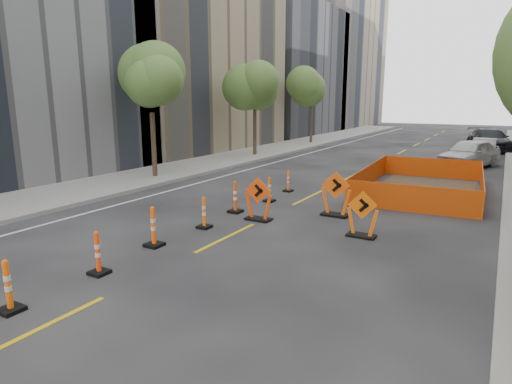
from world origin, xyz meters
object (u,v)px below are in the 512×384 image
Objects in this scene: parked_car_mid at (484,148)px; parked_car_near at (469,154)px; channelizer_2 at (8,286)px; parked_car_far at (490,140)px; channelizer_3 at (98,253)px; channelizer_8 at (288,181)px; channelizer_4 at (153,226)px; channelizer_5 at (204,212)px; chevron_sign_right at (362,214)px; chevron_sign_left at (258,199)px; channelizer_6 at (235,197)px; channelizer_7 at (269,189)px; chevron_sign_center at (336,194)px.

parked_car_near is at bearing -96.45° from parked_car_mid.
channelizer_2 is 0.18× the size of parked_car_far.
channelizer_3 reaches higher than channelizer_8.
channelizer_5 is at bearing 85.52° from channelizer_4.
chevron_sign_right is at bearing -75.25° from parked_car_near.
chevron_sign_left is (1.02, 1.62, 0.22)m from channelizer_5.
parked_car_mid is at bearing 71.53° from channelizer_6.
channelizer_5 is 0.73× the size of chevron_sign_right.
chevron_sign_left is (1.11, -4.55, 0.25)m from channelizer_8.
channelizer_3 is 0.91× the size of channelizer_4.
channelizer_4 is 1.14× the size of channelizer_7.
parked_car_near reaches higher than channelizer_6.
parked_car_mid is at bearing 73.53° from channelizer_5.
parked_car_far is (5.82, 26.46, 0.11)m from chevron_sign_left.
channelizer_4 is 0.20× the size of parked_car_far.
parked_car_far is at bearing 61.56° from chevron_sign_right.
chevron_sign_right is at bearing -29.59° from channelizer_7.
channelizer_7 is at bearing 102.14° from chevron_sign_left.
channelizer_4 reaches higher than channelizer_2.
parked_car_near reaches higher than channelizer_4.
parked_car_far reaches higher than channelizer_3.
channelizer_7 is 24.90m from parked_car_far.
channelizer_4 is 0.23× the size of parked_car_near.
chevron_sign_right is (4.60, -4.56, 0.21)m from channelizer_8.
chevron_sign_center reaches higher than chevron_sign_right.
channelizer_8 is at bearing 91.00° from channelizer_3.
chevron_sign_left is 1.06× the size of chevron_sign_right.
channelizer_4 is at bearing 96.73° from channelizer_3.
parked_car_near is (6.31, 15.46, 0.27)m from channelizer_6.
chevron_sign_left is (0.93, -2.50, 0.23)m from channelizer_7.
channelizer_2 is 2.06m from channelizer_3.
channelizer_2 is 12.35m from channelizer_8.
channelizer_3 is at bearing -107.53° from chevron_sign_left.
parked_car_far reaches higher than chevron_sign_center.
channelizer_3 is 22.46m from parked_car_near.
channelizer_3 is 2.07m from channelizer_4.
chevron_sign_left is 16.70m from parked_car_near.
channelizer_8 is 4.19m from chevron_sign_center.
channelizer_4 is at bearing -105.80° from parked_car_mid.
chevron_sign_left is 2.70m from chevron_sign_center.
channelizer_5 is at bearing -130.38° from chevron_sign_left.
chevron_sign_center reaches higher than chevron_sign_left.
channelizer_4 reaches higher than channelizer_3.
parked_car_mid is at bearing 70.36° from channelizer_7.
parked_car_mid is (6.85, 20.52, 0.10)m from channelizer_6.
channelizer_4 is 8.23m from channelizer_8.
chevron_sign_center is at bearing 33.36° from chevron_sign_left.
chevron_sign_left is (1.19, -0.44, 0.16)m from channelizer_6.
channelizer_6 is 1.19× the size of channelizer_8.
channelizer_2 is at bearing -88.23° from channelizer_6.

